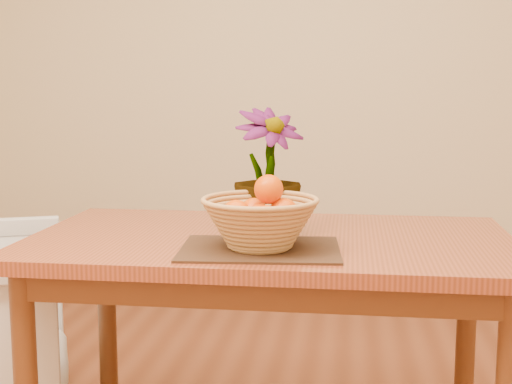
# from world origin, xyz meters

# --- Properties ---
(wall_back) EXTENTS (4.00, 0.02, 2.70)m
(wall_back) POSITION_xyz_m (0.00, 2.25, 1.35)
(wall_back) COLOR beige
(wall_back) RESTS_ON floor
(table) EXTENTS (1.40, 0.80, 0.75)m
(table) POSITION_xyz_m (0.00, 0.30, 0.66)
(table) COLOR maroon
(table) RESTS_ON floor
(placemat) EXTENTS (0.44, 0.35, 0.01)m
(placemat) POSITION_xyz_m (-0.01, 0.11, 0.75)
(placemat) COLOR #341E12
(placemat) RESTS_ON table
(wicker_basket) EXTENTS (0.31, 0.31, 0.13)m
(wicker_basket) POSITION_xyz_m (-0.01, 0.11, 0.82)
(wicker_basket) COLOR tan
(wicker_basket) RESTS_ON placemat
(orange_pile) EXTENTS (0.20, 0.19, 0.14)m
(orange_pile) POSITION_xyz_m (-0.00, 0.12, 0.86)
(orange_pile) COLOR #E24403
(orange_pile) RESTS_ON wicker_basket
(potted_plant) EXTENTS (0.29, 0.29, 0.37)m
(potted_plant) POSITION_xyz_m (-0.01, 0.33, 0.94)
(potted_plant) COLOR #1A4D16
(potted_plant) RESTS_ON table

